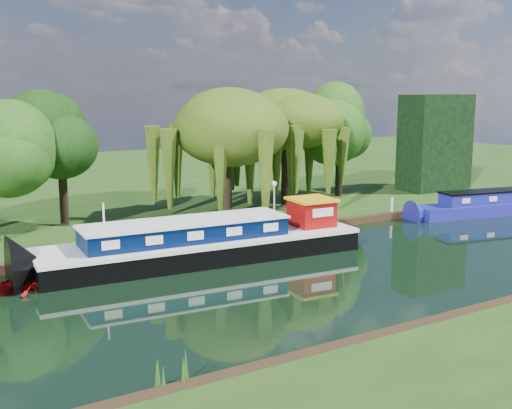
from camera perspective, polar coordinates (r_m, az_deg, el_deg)
ground at (r=34.22m, az=10.59°, el=-5.17°), size 120.00×120.00×0.00m
far_bank at (r=63.08m, az=-10.50°, el=2.18°), size 120.00×52.00×0.45m
dutch_barge at (r=34.25m, az=-4.51°, el=-3.43°), size 17.69×5.31×3.68m
narrowboat at (r=49.65m, az=20.68°, el=-0.00°), size 13.27×4.78×1.91m
red_dinghy at (r=31.65m, az=-19.12°, el=-6.88°), size 4.12×3.41×0.74m
white_cruiser at (r=48.95m, az=19.71°, el=-0.89°), size 2.10×1.83×1.08m
willow_left at (r=42.17m, az=-2.69°, el=6.66°), size 6.76×6.76×8.10m
willow_right at (r=46.20m, az=2.73°, el=6.65°), size 6.31×6.31×7.68m
tree_far_mid at (r=41.67m, az=-16.98°, el=5.44°), size 4.74×4.74×7.75m
tree_far_right at (r=51.49m, az=7.45°, el=6.66°), size 4.73×4.73×7.74m
conifer_hedge at (r=56.52m, az=15.63°, el=5.34°), size 6.00×3.00×8.00m
lamppost at (r=42.15m, az=1.64°, el=1.32°), size 0.36×0.36×2.56m
mooring_posts at (r=40.15m, az=2.07°, el=-1.28°), size 19.16×0.16×1.00m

